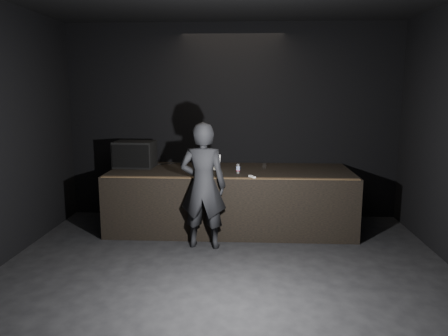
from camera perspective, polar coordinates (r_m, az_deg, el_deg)
ground at (r=5.02m, az=-0.42°, el=-17.32°), size 7.00×7.00×0.00m
room_walls at (r=4.47m, az=-0.45°, el=6.38°), size 6.10×7.10×3.52m
stage_riser at (r=7.41m, az=0.86°, el=-4.06°), size 4.00×1.50×1.00m
riser_lip at (r=6.61m, az=0.63°, el=-1.30°), size 3.92×0.10×0.01m
stage_monitor at (r=7.70m, az=-11.59°, el=1.78°), size 0.70×0.52×0.45m
cable at (r=7.92m, az=-8.04°, el=0.53°), size 0.75×0.46×0.02m
laptop at (r=7.45m, az=-1.88°, el=0.41°), size 0.39×0.36×0.23m
beer_can at (r=7.01m, az=1.85°, el=-0.06°), size 0.06×0.06×0.15m
plastic_cup at (r=7.43m, az=5.30°, el=0.24°), size 0.07×0.07×0.09m
wii_remote at (r=6.65m, az=3.69°, el=-1.16°), size 0.11×0.17×0.03m
person at (r=6.41m, az=-2.75°, el=-2.32°), size 0.71×0.49×1.87m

